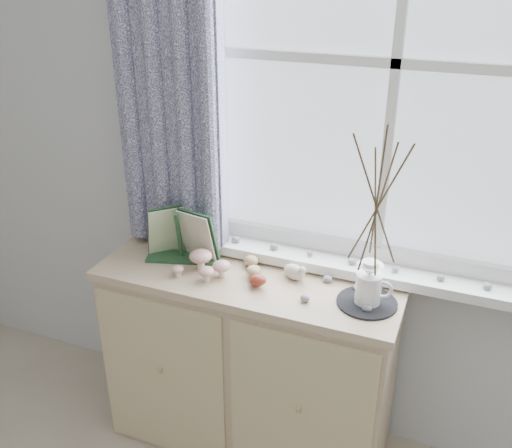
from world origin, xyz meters
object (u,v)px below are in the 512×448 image
at_px(toadstool_cluster, 205,263).
at_px(botanical_book, 177,236).
at_px(twig_pitcher, 377,201).
at_px(sideboard, 249,362).

bearing_deg(toadstool_cluster, botanical_book, 162.86).
distance_m(botanical_book, twig_pitcher, 0.82).
bearing_deg(sideboard, twig_pitcher, -3.11).
xyz_separation_m(botanical_book, twig_pitcher, (0.77, -0.02, 0.28)).
distance_m(sideboard, toadstool_cluster, 0.50).
xyz_separation_m(toadstool_cluster, twig_pitcher, (0.63, 0.03, 0.35)).
relative_size(toadstool_cluster, twig_pitcher, 0.32).
bearing_deg(twig_pitcher, sideboard, 167.34).
height_order(sideboard, botanical_book, botanical_book).
relative_size(sideboard, twig_pitcher, 1.72).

